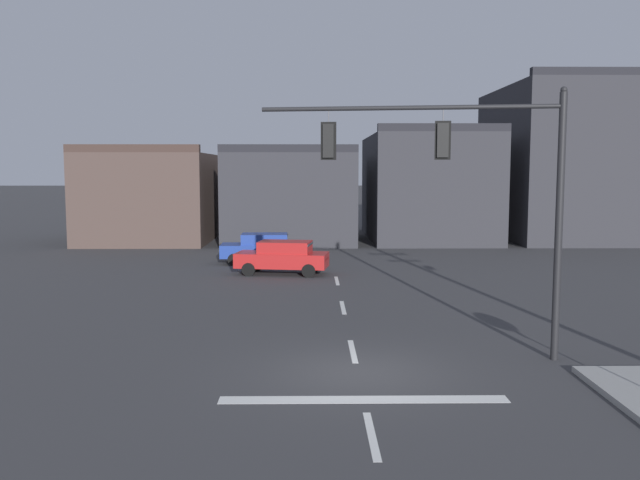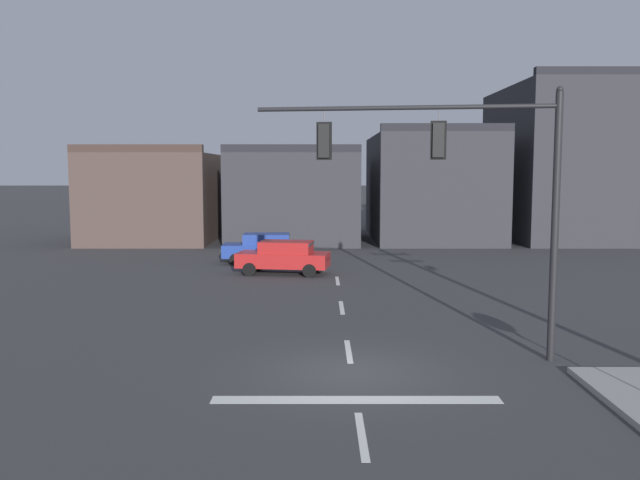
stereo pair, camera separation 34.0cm
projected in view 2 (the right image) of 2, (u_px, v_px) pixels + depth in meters
ground_plane at (355, 373)px, 16.85m from camera, size 400.00×400.00×0.00m
stop_bar_paint at (359, 400)px, 14.86m from camera, size 6.40×0.50×0.01m
lane_centreline at (351, 351)px, 18.83m from camera, size 0.16×26.40×0.01m
signal_mast_near_side at (470, 175)px, 17.75m from camera, size 7.94×1.30×7.18m
car_lot_nearside at (287, 257)px, 32.70m from camera, size 4.64×2.47×1.61m
car_lot_middle at (267, 247)px, 36.53m from camera, size 4.50×2.01×1.61m
building_row at (443, 179)px, 48.94m from camera, size 40.16×13.75×11.49m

